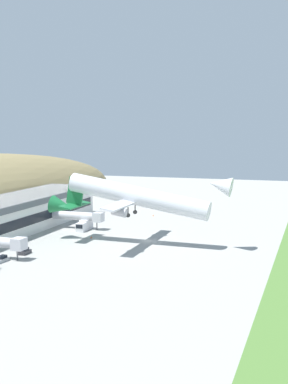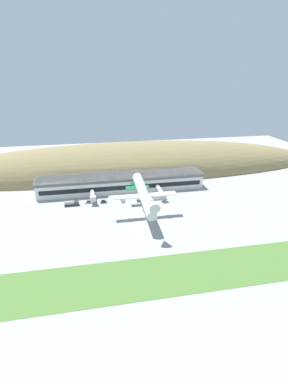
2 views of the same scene
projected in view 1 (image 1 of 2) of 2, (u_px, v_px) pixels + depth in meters
ground_plane at (148, 241)px, 149.25m from camera, size 370.58×370.58×0.00m
jetway_0 at (2, 243)px, 128.31m from camera, size 3.38×13.90×5.43m
jetway_1 at (80, 216)px, 166.58m from camera, size 3.38×16.87×5.43m
cargo_airplane at (135, 197)px, 143.66m from camera, size 35.90×51.65×13.56m
service_car_0 at (2, 259)px, 125.63m from camera, size 4.41×1.84×1.51m
service_car_1 at (25, 251)px, 133.51m from camera, size 3.65×1.84×1.66m
box_truck at (85, 225)px, 164.86m from camera, size 8.37×2.80×3.16m
traffic_cone_0 at (91, 237)px, 152.88m from camera, size 0.52×0.52×0.58m
traffic_cone_1 at (153, 215)px, 190.88m from camera, size 0.52×0.52×0.58m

